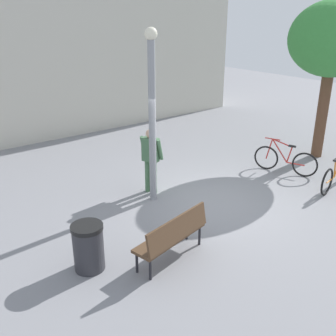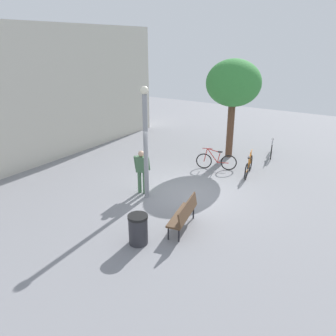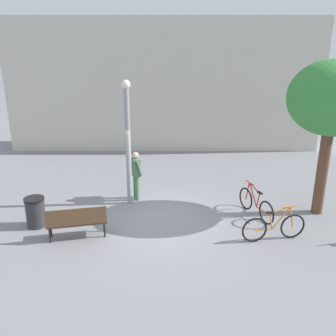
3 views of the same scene
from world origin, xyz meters
name	(u,v)px [view 3 (image 3 of 3)]	position (x,y,z in m)	size (l,w,h in m)	color
ground_plane	(163,219)	(0.00, 0.00, 0.00)	(36.00, 36.00, 0.00)	gray
building_facade	(165,85)	(0.00, 8.23, 3.09)	(14.84, 2.00, 6.18)	beige
lamppost	(128,138)	(-1.09, 1.17, 2.22)	(0.28, 0.28, 4.02)	gray
person_by_lamppost	(137,172)	(-0.90, 1.52, 0.97)	(0.42, 0.63, 1.67)	#47704C
park_bench	(77,220)	(-2.29, -1.13, 0.55)	(1.66, 0.80, 0.92)	#513823
plaza_tree	(333,100)	(4.85, 0.48, 3.53)	(2.56, 2.56, 4.67)	brown
bicycle_red	(256,204)	(2.85, 0.24, 0.38)	(0.71, 1.70, 0.97)	black
bicycle_orange	(275,227)	(3.02, -1.21, 0.38)	(1.79, 0.39, 0.97)	black
trash_bin	(36,212)	(-3.65, -0.42, 0.45)	(0.57, 0.57, 0.89)	#2D2D33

